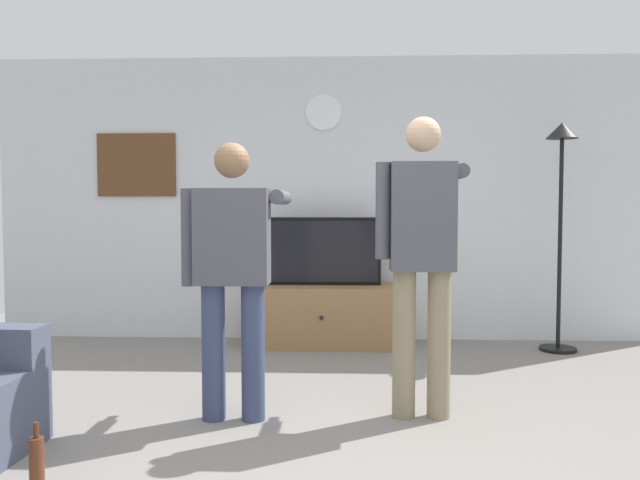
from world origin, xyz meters
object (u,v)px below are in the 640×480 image
at_px(floor_lamp, 561,188).
at_px(person_standing_nearer_couch, 422,249).
at_px(wall_clock, 324,112).
at_px(television, 323,251).
at_px(framed_picture, 137,165).
at_px(person_standing_nearer_lamp, 233,263).
at_px(beverage_bottle, 37,466).
at_px(tv_stand, 323,315).

xyz_separation_m(floor_lamp, person_standing_nearer_couch, (-1.43, -1.83, -0.41)).
height_order(wall_clock, person_standing_nearer_couch, wall_clock).
distance_m(television, framed_picture, 2.00).
bearing_deg(person_standing_nearer_lamp, framed_picture, 119.90).
bearing_deg(beverage_bottle, television, 69.90).
distance_m(person_standing_nearer_couch, beverage_bottle, 2.34).
bearing_deg(beverage_bottle, person_standing_nearer_couch, 32.20).
height_order(person_standing_nearer_couch, beverage_bottle, person_standing_nearer_couch).
bearing_deg(tv_stand, television, 90.00).
bearing_deg(person_standing_nearer_lamp, beverage_bottle, -123.23).
height_order(floor_lamp, person_standing_nearer_couch, floor_lamp).
xyz_separation_m(television, floor_lamp, (2.10, -0.17, 0.57)).
distance_m(television, person_standing_nearer_couch, 2.12).
bearing_deg(beverage_bottle, wall_clock, 71.23).
xyz_separation_m(floor_lamp, beverage_bottle, (-3.26, -2.98, -1.30)).
distance_m(floor_lamp, person_standing_nearer_lamp, 3.24).
bearing_deg(television, floor_lamp, -4.72).
height_order(framed_picture, person_standing_nearer_lamp, framed_picture).
xyz_separation_m(television, person_standing_nearer_lamp, (-0.46, -2.10, 0.08)).
bearing_deg(television, wall_clock, 90.00).
bearing_deg(person_standing_nearer_lamp, television, 77.59).
bearing_deg(person_standing_nearer_couch, tv_stand, 108.95).
height_order(tv_stand, floor_lamp, floor_lamp).
relative_size(television, framed_picture, 1.40).
relative_size(wall_clock, framed_picture, 0.44).
distance_m(tv_stand, person_standing_nearer_couch, 2.20).
xyz_separation_m(wall_clock, person_standing_nearer_lamp, (-0.46, -2.34, -1.23)).
bearing_deg(tv_stand, floor_lamp, -3.46).
relative_size(framed_picture, person_standing_nearer_lamp, 0.46).
distance_m(television, floor_lamp, 2.18).
xyz_separation_m(wall_clock, person_standing_nearer_couch, (0.67, -2.25, -1.15)).
xyz_separation_m(person_standing_nearer_lamp, person_standing_nearer_couch, (1.13, 0.09, 0.08)).
bearing_deg(television, person_standing_nearer_lamp, -102.41).
bearing_deg(floor_lamp, person_standing_nearer_couch, -127.95).
relative_size(wall_clock, beverage_bottle, 1.01).
bearing_deg(television, person_standing_nearer_couch, -71.46).
relative_size(person_standing_nearer_lamp, person_standing_nearer_couch, 0.91).
xyz_separation_m(tv_stand, wall_clock, (0.00, 0.29, 1.90)).
xyz_separation_m(television, person_standing_nearer_couch, (0.67, -2.00, 0.16)).
bearing_deg(framed_picture, person_standing_nearer_couch, -42.24).
relative_size(television, beverage_bottle, 3.21).
xyz_separation_m(tv_stand, framed_picture, (-1.81, 0.30, 1.40)).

